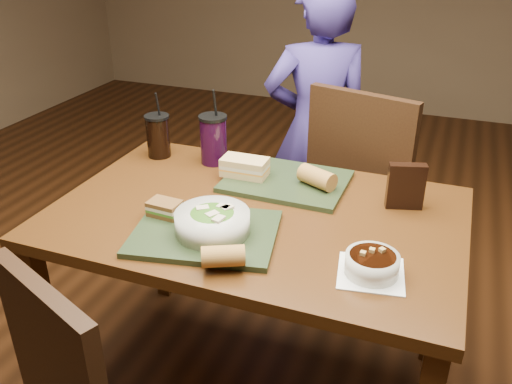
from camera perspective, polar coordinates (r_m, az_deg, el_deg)
ground at (r=2.21m, az=0.00°, el=-19.35°), size 6.00×6.00×0.00m
dining_table at (r=1.79m, az=0.00°, el=-4.59°), size 1.30×0.85×0.75m
chair_far at (r=2.33m, az=10.84°, el=0.24°), size 0.54×0.55×1.02m
diner at (r=2.61m, az=6.38°, el=6.47°), size 0.60×0.51×1.38m
tray_near at (r=1.62m, az=-5.37°, el=-4.34°), size 0.47×0.39×0.02m
tray_far at (r=1.92m, az=3.20°, el=1.15°), size 0.42×0.33×0.02m
salad_bowl at (r=1.58m, az=-4.61°, el=-3.04°), size 0.22×0.22×0.07m
soup_bowl at (r=1.47m, az=12.10°, el=-7.41°), size 0.20×0.20×0.07m
sandwich_near at (r=1.70m, az=-9.58°, el=-1.69°), size 0.10×0.07×0.05m
sandwich_far at (r=1.93m, az=-1.20°, el=2.66°), size 0.16×0.09×0.06m
baguette_near at (r=1.44m, az=-3.48°, el=-6.76°), size 0.13×0.10×0.06m
baguette_far at (r=1.86m, az=6.44°, el=1.53°), size 0.15×0.11×0.07m
cup_cola at (r=2.15m, az=-10.26°, el=5.87°), size 0.10×0.10×0.26m
cup_berry at (r=2.06m, az=-4.50°, el=5.57°), size 0.11×0.11×0.29m
chip_bag at (r=1.80m, az=15.48°, el=0.59°), size 0.12×0.07×0.15m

